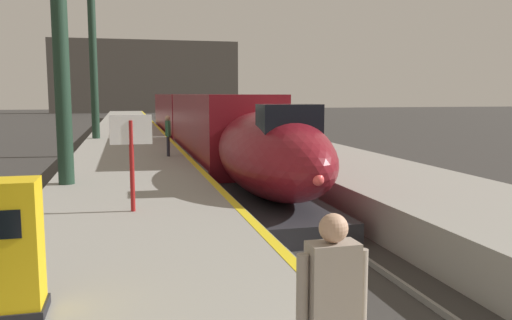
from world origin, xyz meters
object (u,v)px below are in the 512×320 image
station_column_far (92,39)px  ticket_machine_yellow (9,254)px  passenger_mid_platform (168,132)px  departure_info_board (131,143)px  highspeed_train_main (201,124)px  passenger_near_edge (332,305)px

station_column_far → ticket_machine_yellow: 26.03m
passenger_mid_platform → departure_info_board: (-1.59, -10.29, 0.52)m
station_column_far → departure_info_board: 20.77m
station_column_far → passenger_mid_platform: size_ratio=5.63×
highspeed_train_main → station_column_far: size_ratio=4.13×
highspeed_train_main → passenger_near_edge: highspeed_train_main is taller
passenger_near_edge → ticket_machine_yellow: (-2.81, 2.83, -0.25)m
passenger_mid_platform → departure_info_board: 10.43m
ticket_machine_yellow → departure_info_board: (1.45, 5.29, 0.77)m
highspeed_train_main → departure_info_board: 18.98m
ticket_machine_yellow → departure_info_board: 5.54m
highspeed_train_main → ticket_machine_yellow: 24.45m
departure_info_board → station_column_far: bearing=95.1°
station_column_far → ticket_machine_yellow: (0.35, -25.55, -4.96)m
station_column_far → passenger_near_edge: 28.94m
highspeed_train_main → passenger_mid_platform: highspeed_train_main is taller
station_column_far → passenger_mid_platform: 11.53m
station_column_far → departure_info_board: (1.80, -20.26, -4.20)m
passenger_mid_platform → ticket_machine_yellow: 15.88m
station_column_far → passenger_near_edge: size_ratio=5.63×
departure_info_board → passenger_near_edge: bearing=-80.5°
highspeed_train_main → passenger_mid_platform: bearing=-107.0°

